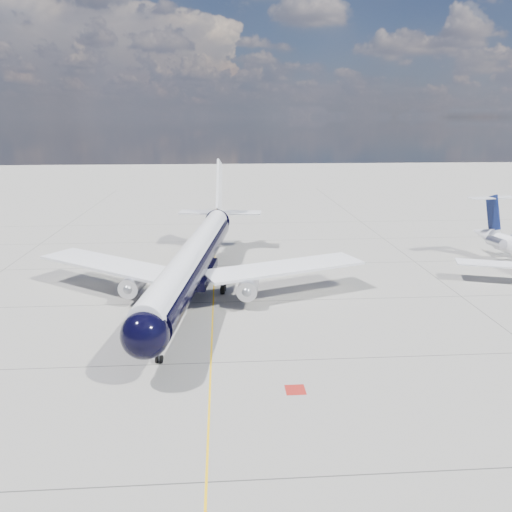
# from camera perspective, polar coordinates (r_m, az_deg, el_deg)

# --- Properties ---
(ground) EXTENTS (320.00, 320.00, 0.00)m
(ground) POSITION_cam_1_polar(r_m,az_deg,el_deg) (77.97, -4.71, -0.06)
(ground) COLOR gray
(ground) RESTS_ON ground
(taxiway_centerline) EXTENTS (0.16, 160.00, 0.01)m
(taxiway_centerline) POSITION_cam_1_polar(r_m,az_deg,el_deg) (73.16, -4.75, -1.11)
(taxiway_centerline) COLOR yellow
(taxiway_centerline) RESTS_ON ground
(red_marking) EXTENTS (1.60, 1.60, 0.01)m
(red_marking) POSITION_cam_1_polar(r_m,az_deg,el_deg) (41.24, 4.52, -15.00)
(red_marking) COLOR maroon
(red_marking) RESTS_ON ground
(main_airliner) EXTENTS (41.32, 50.66, 14.65)m
(main_airliner) POSITION_cam_1_polar(r_m,az_deg,el_deg) (61.07, -6.94, -0.12)
(main_airliner) COLOR black
(main_airliner) RESTS_ON ground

